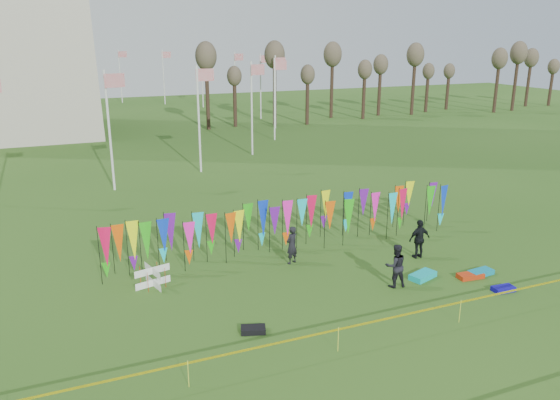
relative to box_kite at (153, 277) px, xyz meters
name	(u,v)px	position (x,y,z in m)	size (l,w,h in m)	color
ground	(356,308)	(6.94, -4.90, -0.44)	(160.00, 160.00, 0.00)	#284F16
flagpole_ring	(11,96)	(-7.06, 43.10, 3.56)	(57.40, 56.16, 8.00)	silver
banner_row	(293,218)	(7.22, 1.80, 1.08)	(18.64, 0.64, 2.41)	black
caution_tape_near	(387,320)	(6.71, -7.30, 0.34)	(26.00, 0.02, 0.90)	#FFF105
tree_line	(403,67)	(38.94, 39.10, 5.73)	(53.92, 1.92, 7.84)	#3C281E
box_kite	(153,277)	(0.00, 0.00, 0.00)	(0.79, 0.79, 0.88)	#B51F0D
person_left	(292,245)	(6.35, 0.03, 0.46)	(0.66, 0.48, 1.80)	black
person_mid	(395,266)	(9.37, -3.84, 0.50)	(0.91, 0.56, 1.88)	black
person_right	(419,239)	(12.16, -1.66, 0.50)	(1.11, 0.63, 1.89)	black
kite_bag_turquoise	(423,276)	(10.95, -3.65, -0.32)	(1.25, 0.62, 0.25)	#0CBAC0
kite_bag_blue	(503,289)	(13.28, -5.93, -0.35)	(0.92, 0.48, 0.19)	#120AA3
kite_bag_red	(470,276)	(12.89, -4.41, -0.34)	(1.13, 0.52, 0.21)	red
kite_bag_black	(253,330)	(2.64, -5.07, -0.34)	(0.87, 0.50, 0.20)	black
kite_bag_teal	(481,272)	(13.54, -4.32, -0.33)	(1.13, 0.54, 0.22)	#0C89A8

